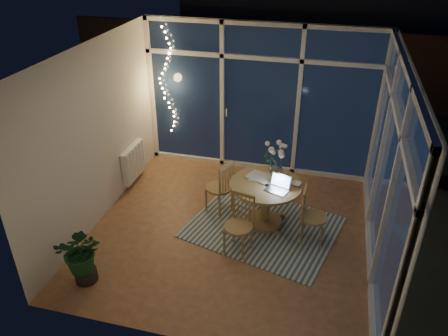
{
  "coord_description": "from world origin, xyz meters",
  "views": [
    {
      "loc": [
        1.17,
        -4.98,
        3.97
      ],
      "look_at": [
        -0.19,
        0.25,
        0.89
      ],
      "focal_mm": 35.0,
      "sensor_mm": 36.0,
      "label": 1
    }
  ],
  "objects": [
    {
      "name": "floor",
      "position": [
        0.0,
        0.0,
        0.0
      ],
      "size": [
        4.0,
        4.0,
        0.0
      ],
      "primitive_type": "plane",
      "color": "brown",
      "rests_on": "ground"
    },
    {
      "name": "ceiling",
      "position": [
        0.0,
        0.0,
        2.6
      ],
      "size": [
        4.0,
        4.0,
        0.0
      ],
      "primitive_type": "plane",
      "color": "silver",
      "rests_on": "wall_back"
    },
    {
      "name": "wall_back",
      "position": [
        0.0,
        2.0,
        1.3
      ],
      "size": [
        4.0,
        0.04,
        2.6
      ],
      "primitive_type": "cube",
      "color": "silver",
      "rests_on": "floor"
    },
    {
      "name": "wall_front",
      "position": [
        0.0,
        -2.0,
        1.3
      ],
      "size": [
        4.0,
        0.04,
        2.6
      ],
      "primitive_type": "cube",
      "color": "silver",
      "rests_on": "floor"
    },
    {
      "name": "wall_left",
      "position": [
        -2.0,
        0.0,
        1.3
      ],
      "size": [
        0.04,
        4.0,
        2.6
      ],
      "primitive_type": "cube",
      "color": "silver",
      "rests_on": "floor"
    },
    {
      "name": "wall_right",
      "position": [
        2.0,
        0.0,
        1.3
      ],
      "size": [
        0.04,
        4.0,
        2.6
      ],
      "primitive_type": "cube",
      "color": "silver",
      "rests_on": "floor"
    },
    {
      "name": "window_wall_back",
      "position": [
        0.0,
        1.96,
        1.3
      ],
      "size": [
        4.0,
        0.1,
        2.6
      ],
      "primitive_type": "cube",
      "color": "white",
      "rests_on": "floor"
    },
    {
      "name": "window_wall_right",
      "position": [
        1.96,
        0.0,
        1.3
      ],
      "size": [
        0.1,
        4.0,
        2.6
      ],
      "primitive_type": "cube",
      "color": "white",
      "rests_on": "floor"
    },
    {
      "name": "radiator",
      "position": [
        -1.94,
        0.9,
        0.4
      ],
      "size": [
        0.1,
        0.7,
        0.58
      ],
      "primitive_type": "cube",
      "color": "white",
      "rests_on": "wall_left"
    },
    {
      "name": "fairy_lights",
      "position": [
        -1.65,
        1.88,
        1.52
      ],
      "size": [
        0.24,
        0.1,
        1.85
      ],
      "primitive_type": null,
      "color": "#FFC566",
      "rests_on": "window_wall_back"
    },
    {
      "name": "garden_patio",
      "position": [
        0.5,
        5.0,
        -0.06
      ],
      "size": [
        12.0,
        6.0,
        0.1
      ],
      "primitive_type": "cube",
      "color": "black",
      "rests_on": "ground"
    },
    {
      "name": "garden_fence",
      "position": [
        0.0,
        5.5,
        0.9
      ],
      "size": [
        11.0,
        0.08,
        1.8
      ],
      "primitive_type": "cube",
      "color": "#351F13",
      "rests_on": "ground"
    },
    {
      "name": "garden_shrubs",
      "position": [
        -0.8,
        3.4,
        0.45
      ],
      "size": [
        0.9,
        0.9,
        0.9
      ],
      "primitive_type": "sphere",
      "color": "black",
      "rests_on": "ground"
    },
    {
      "name": "rug",
      "position": [
        0.43,
        0.18,
        0.01
      ],
      "size": [
        2.41,
        2.11,
        0.01
      ],
      "primitive_type": "cube",
      "rotation": [
        0.0,
        0.0,
        -0.25
      ],
      "color": "beige",
      "rests_on": "floor"
    },
    {
      "name": "dining_table",
      "position": [
        0.43,
        0.28,
        0.35
      ],
      "size": [
        1.27,
        1.27,
        0.71
      ],
      "primitive_type": "cylinder",
      "rotation": [
        0.0,
        0.0,
        -0.25
      ],
      "color": "#AA8B4D",
      "rests_on": "floor"
    },
    {
      "name": "chair_left",
      "position": [
        -0.31,
        0.43,
        0.45
      ],
      "size": [
        0.57,
        0.57,
        0.91
      ],
      "primitive_type": "cube",
      "rotation": [
        0.0,
        0.0,
        -2.06
      ],
      "color": "#AA8B4D",
      "rests_on": "floor"
    },
    {
      "name": "chair_right",
      "position": [
        1.14,
        0.05,
        0.43
      ],
      "size": [
        0.4,
        0.4,
        0.86
      ],
      "primitive_type": "cube",
      "rotation": [
        0.0,
        0.0,
        1.56
      ],
      "color": "#AA8B4D",
      "rests_on": "floor"
    },
    {
      "name": "chair_front",
      "position": [
        0.19,
        -0.43,
        0.44
      ],
      "size": [
        0.49,
        0.49,
        0.87
      ],
      "primitive_type": "cube",
      "rotation": [
        0.0,
        0.0,
        -0.24
      ],
      "color": "#AA8B4D",
      "rests_on": "floor"
    },
    {
      "name": "laptop",
      "position": [
        0.6,
        0.13,
        0.82
      ],
      "size": [
        0.37,
        0.35,
        0.22
      ],
      "primitive_type": null,
      "rotation": [
        0.0,
        0.0,
        -0.33
      ],
      "color": "silver",
      "rests_on": "dining_table"
    },
    {
      "name": "flower_vase",
      "position": [
        0.51,
        0.58,
        0.81
      ],
      "size": [
        0.25,
        0.25,
        0.21
      ],
      "primitive_type": "imported",
      "rotation": [
        0.0,
        0.0,
        -0.25
      ],
      "color": "silver",
      "rests_on": "dining_table"
    },
    {
      "name": "bowl",
      "position": [
        0.84,
        0.34,
        0.73
      ],
      "size": [
        0.19,
        0.19,
        0.04
      ],
      "primitive_type": "imported",
      "rotation": [
        0.0,
        0.0,
        -0.25
      ],
      "color": "white",
      "rests_on": "dining_table"
    },
    {
      "name": "newspapers",
      "position": [
        0.31,
        0.42,
        0.72
      ],
      "size": [
        0.41,
        0.36,
        0.02
      ],
      "primitive_type": "cube",
      "rotation": [
        0.0,
        0.0,
        -0.27
      ],
      "color": "silver",
      "rests_on": "dining_table"
    },
    {
      "name": "phone",
      "position": [
        0.43,
        0.24,
        0.71
      ],
      "size": [
        0.12,
        0.1,
        0.01
      ],
      "primitive_type": "cube",
      "rotation": [
        0.0,
        0.0,
        -0.52
      ],
      "color": "black",
      "rests_on": "dining_table"
    },
    {
      "name": "potted_plant",
      "position": [
        -1.54,
        -1.45,
        0.38
      ],
      "size": [
        0.64,
        0.59,
        0.76
      ],
      "primitive_type": "imported",
      "rotation": [
        0.0,
        0.0,
        0.27
      ],
      "color": "#174220",
      "rests_on": "floor"
    }
  ]
}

